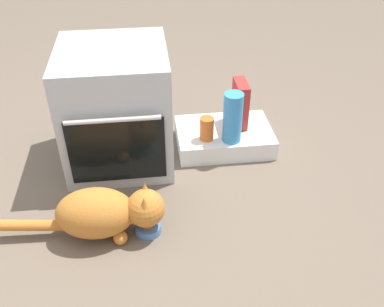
{
  "coord_description": "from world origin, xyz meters",
  "views": [
    {
      "loc": [
        0.17,
        -1.61,
        1.54
      ],
      "look_at": [
        0.38,
        0.13,
        0.25
      ],
      "focal_mm": 40.16,
      "sensor_mm": 36.0,
      "label": 1
    }
  ],
  "objects": [
    {
      "name": "pantry_cabinet",
      "position": [
        0.63,
        0.53,
        0.06
      ],
      "size": [
        0.57,
        0.39,
        0.12
      ],
      "primitive_type": "cube",
      "color": "white",
      "rests_on": "ground"
    },
    {
      "name": "sauce_jar",
      "position": [
        0.51,
        0.44,
        0.19
      ],
      "size": [
        0.08,
        0.08,
        0.14
      ],
      "primitive_type": "cylinder",
      "color": "#D16023",
      "rests_on": "pantry_cabinet"
    },
    {
      "name": "ground",
      "position": [
        0.0,
        0.0,
        0.0
      ],
      "size": [
        8.0,
        8.0,
        0.0
      ],
      "primitive_type": "plane",
      "color": "#6B5B4C"
    },
    {
      "name": "cereal_box",
      "position": [
        0.73,
        0.58,
        0.26
      ],
      "size": [
        0.07,
        0.18,
        0.28
      ],
      "primitive_type": "cube",
      "color": "#B72D28",
      "rests_on": "pantry_cabinet"
    },
    {
      "name": "oven",
      "position": [
        0.01,
        0.49,
        0.33
      ],
      "size": [
        0.58,
        0.64,
        0.67
      ],
      "color": "#B7BABF",
      "rests_on": "ground"
    },
    {
      "name": "water_bottle",
      "position": [
        0.65,
        0.41,
        0.27
      ],
      "size": [
        0.11,
        0.11,
        0.3
      ],
      "primitive_type": "cylinder",
      "color": "#388CD1",
      "rests_on": "pantry_cabinet"
    },
    {
      "name": "food_bowl",
      "position": [
        0.14,
        -0.14,
        0.03
      ],
      "size": [
        0.13,
        0.13,
        0.07
      ],
      "color": "#4C7AB7",
      "rests_on": "ground"
    },
    {
      "name": "cat",
      "position": [
        -0.05,
        -0.13,
        0.14
      ],
      "size": [
        0.79,
        0.26,
        0.26
      ],
      "rotation": [
        0.0,
        0.0,
        -0.06
      ],
      "color": "#C6752D",
      "rests_on": "ground"
    }
  ]
}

